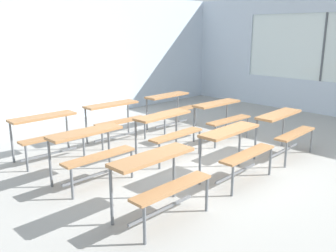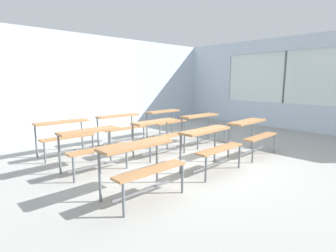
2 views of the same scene
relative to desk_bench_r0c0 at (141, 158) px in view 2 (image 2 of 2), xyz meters
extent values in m
cube|color=#9E9E99|center=(1.72, 0.53, -0.59)|extent=(10.00, 9.00, 0.05)
cube|color=silver|center=(1.72, 5.03, 0.94)|extent=(10.00, 0.12, 3.00)
cube|color=silver|center=(6.72, 0.53, -0.14)|extent=(0.12, 9.00, 0.85)
cube|color=silver|center=(6.72, 0.53, 2.21)|extent=(0.12, 9.00, 0.45)
cube|color=silver|center=(6.72, 4.08, 1.14)|extent=(0.12, 1.90, 1.70)
cube|color=silver|center=(6.72, 1.03, 1.14)|extent=(0.02, 4.20, 1.70)
cube|color=#4C5156|center=(6.72, 1.03, 1.14)|extent=(0.06, 0.05, 1.70)
cube|color=#A87547|center=(0.00, 0.11, 0.16)|extent=(1.10, 0.33, 0.04)
cube|color=#A87547|center=(0.00, -0.21, -0.12)|extent=(1.10, 0.23, 0.03)
cylinder|color=slate|center=(-0.50, 0.25, -0.20)|extent=(0.04, 0.04, 0.72)
cylinder|color=slate|center=(0.50, 0.25, -0.20)|extent=(0.04, 0.04, 0.72)
cylinder|color=slate|center=(-0.50, -0.30, -0.34)|extent=(0.04, 0.04, 0.44)
cylinder|color=slate|center=(0.50, -0.30, -0.34)|extent=(0.04, 0.04, 0.44)
cube|color=slate|center=(0.00, -0.03, -0.46)|extent=(1.00, 0.04, 0.03)
cube|color=#A87547|center=(1.55, 0.14, 0.16)|extent=(1.11, 0.34, 0.04)
cube|color=#A87547|center=(1.56, -0.17, -0.12)|extent=(1.10, 0.24, 0.03)
cylinder|color=slate|center=(1.05, 0.27, -0.20)|extent=(0.04, 0.04, 0.72)
cylinder|color=slate|center=(2.05, 0.30, -0.20)|extent=(0.04, 0.04, 0.72)
cylinder|color=slate|center=(1.06, -0.28, -0.34)|extent=(0.04, 0.04, 0.44)
cylinder|color=slate|center=(2.06, -0.25, -0.34)|extent=(0.04, 0.04, 0.44)
cube|color=slate|center=(1.55, 0.01, -0.46)|extent=(1.00, 0.05, 0.03)
cube|color=#A87547|center=(3.01, 0.16, 0.16)|extent=(1.11, 0.35, 0.04)
cube|color=#A87547|center=(3.02, -0.16, -0.12)|extent=(1.11, 0.25, 0.03)
cylinder|color=slate|center=(2.50, 0.28, -0.20)|extent=(0.04, 0.04, 0.72)
cylinder|color=slate|center=(3.50, 0.32, -0.20)|extent=(0.04, 0.04, 0.72)
cylinder|color=slate|center=(2.52, -0.27, -0.34)|extent=(0.04, 0.04, 0.44)
cylinder|color=slate|center=(3.52, -0.23, -0.34)|extent=(0.04, 0.04, 0.44)
cube|color=slate|center=(3.01, 0.02, -0.46)|extent=(1.00, 0.06, 0.03)
cube|color=#A87547|center=(0.01, 1.54, 0.16)|extent=(1.10, 0.33, 0.04)
cube|color=#A87547|center=(0.02, 1.22, -0.12)|extent=(1.10, 0.23, 0.03)
cylinder|color=slate|center=(-0.49, 1.68, -0.20)|extent=(0.04, 0.04, 0.72)
cylinder|color=slate|center=(0.51, 1.69, -0.20)|extent=(0.04, 0.04, 0.72)
cylinder|color=slate|center=(-0.48, 1.13, -0.34)|extent=(0.04, 0.04, 0.44)
cylinder|color=slate|center=(0.52, 1.14, -0.34)|extent=(0.04, 0.04, 0.44)
cube|color=slate|center=(0.02, 1.40, -0.46)|extent=(1.00, 0.04, 0.03)
cube|color=#A87547|center=(1.53, 1.52, 0.16)|extent=(1.11, 0.35, 0.04)
cube|color=#A87547|center=(1.54, 1.20, -0.12)|extent=(1.11, 0.25, 0.03)
cylinder|color=slate|center=(1.03, 1.65, -0.20)|extent=(0.04, 0.04, 0.72)
cylinder|color=slate|center=(2.03, 1.68, -0.20)|extent=(0.04, 0.04, 0.72)
cylinder|color=slate|center=(1.05, 1.10, -0.34)|extent=(0.04, 0.04, 0.44)
cylinder|color=slate|center=(2.05, 1.13, -0.34)|extent=(0.04, 0.04, 0.44)
cube|color=slate|center=(1.54, 1.38, -0.46)|extent=(1.00, 0.06, 0.03)
cube|color=#A87547|center=(3.02, 1.51, 0.16)|extent=(1.11, 0.37, 0.04)
cube|color=#A87547|center=(3.00, 1.19, -0.12)|extent=(1.11, 0.27, 0.03)
cylinder|color=slate|center=(2.52, 1.68, -0.20)|extent=(0.04, 0.04, 0.72)
cylinder|color=slate|center=(3.52, 1.63, -0.20)|extent=(0.04, 0.04, 0.72)
cylinder|color=slate|center=(2.50, 1.13, -0.34)|extent=(0.04, 0.04, 0.44)
cylinder|color=slate|center=(3.50, 1.08, -0.34)|extent=(0.04, 0.04, 0.44)
cube|color=slate|center=(3.01, 1.37, -0.46)|extent=(1.00, 0.08, 0.03)
cube|color=#A87547|center=(0.03, 2.86, 0.16)|extent=(1.11, 0.35, 0.04)
cube|color=#A87547|center=(0.02, 2.54, -0.12)|extent=(1.10, 0.25, 0.03)
cylinder|color=slate|center=(-0.47, 3.01, -0.20)|extent=(0.04, 0.04, 0.72)
cylinder|color=slate|center=(0.53, 2.99, -0.20)|extent=(0.04, 0.04, 0.72)
cylinder|color=slate|center=(-0.48, 2.46, -0.34)|extent=(0.04, 0.04, 0.44)
cylinder|color=slate|center=(0.52, 2.44, -0.34)|extent=(0.04, 0.04, 0.44)
cube|color=slate|center=(0.03, 2.72, -0.46)|extent=(1.00, 0.05, 0.03)
cube|color=#A87547|center=(1.47, 2.91, 0.16)|extent=(1.11, 0.36, 0.04)
cube|color=#A87547|center=(1.46, 2.59, -0.12)|extent=(1.11, 0.26, 0.03)
cylinder|color=slate|center=(0.98, 3.06, -0.20)|extent=(0.04, 0.04, 0.72)
cylinder|color=slate|center=(1.98, 3.03, -0.20)|extent=(0.04, 0.04, 0.72)
cylinder|color=slate|center=(0.96, 2.51, -0.34)|extent=(0.04, 0.04, 0.44)
cylinder|color=slate|center=(1.96, 2.48, -0.34)|extent=(0.04, 0.04, 0.44)
cube|color=slate|center=(1.47, 2.77, -0.46)|extent=(1.00, 0.07, 0.03)
cube|color=#A87547|center=(2.96, 2.85, 0.16)|extent=(1.11, 0.34, 0.04)
cube|color=#A87547|center=(2.96, 2.53, -0.12)|extent=(1.10, 0.24, 0.03)
cylinder|color=slate|center=(2.45, 2.98, -0.20)|extent=(0.04, 0.04, 0.72)
cylinder|color=slate|center=(3.45, 3.00, -0.20)|extent=(0.04, 0.04, 0.72)
cylinder|color=slate|center=(2.46, 2.43, -0.34)|extent=(0.04, 0.04, 0.44)
cylinder|color=slate|center=(3.46, 2.45, -0.34)|extent=(0.04, 0.04, 0.44)
cube|color=slate|center=(2.96, 2.71, -0.46)|extent=(1.00, 0.05, 0.03)
camera|label=1|loc=(-2.65, -2.80, 1.57)|focal=38.78mm
camera|label=2|loc=(-2.08, -2.77, 1.04)|focal=28.00mm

